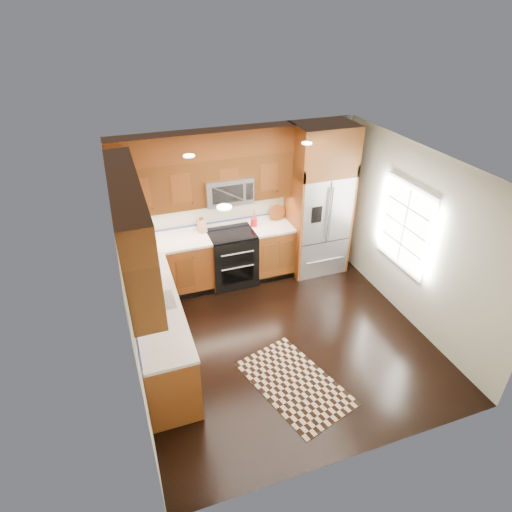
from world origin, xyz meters
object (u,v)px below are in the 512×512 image
object	(u,v)px
refrigerator	(319,201)
knife_block	(202,226)
range	(232,258)
rug	(294,383)
utensil_crock	(254,220)

from	to	relation	value
refrigerator	knife_block	xyz separation A→B (m)	(-1.99, 0.25, -0.25)
range	refrigerator	world-z (taller)	refrigerator
rug	refrigerator	bearing A→B (deg)	42.59
refrigerator	rug	size ratio (longest dim) A/B	1.76
refrigerator	utensil_crock	xyz separation A→B (m)	(-1.11, 0.16, -0.26)
knife_block	range	bearing A→B (deg)	-25.28
rug	utensil_crock	bearing A→B (deg)	65.47
range	knife_block	bearing A→B (deg)	154.72
rug	knife_block	world-z (taller)	knife_block
refrigerator	knife_block	bearing A→B (deg)	172.96
knife_block	utensil_crock	bearing A→B (deg)	-5.62
knife_block	utensil_crock	distance (m)	0.88
rug	knife_block	distance (m)	2.96
range	refrigerator	xyz separation A→B (m)	(1.55, -0.04, 0.83)
rug	knife_block	bearing A→B (deg)	84.07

